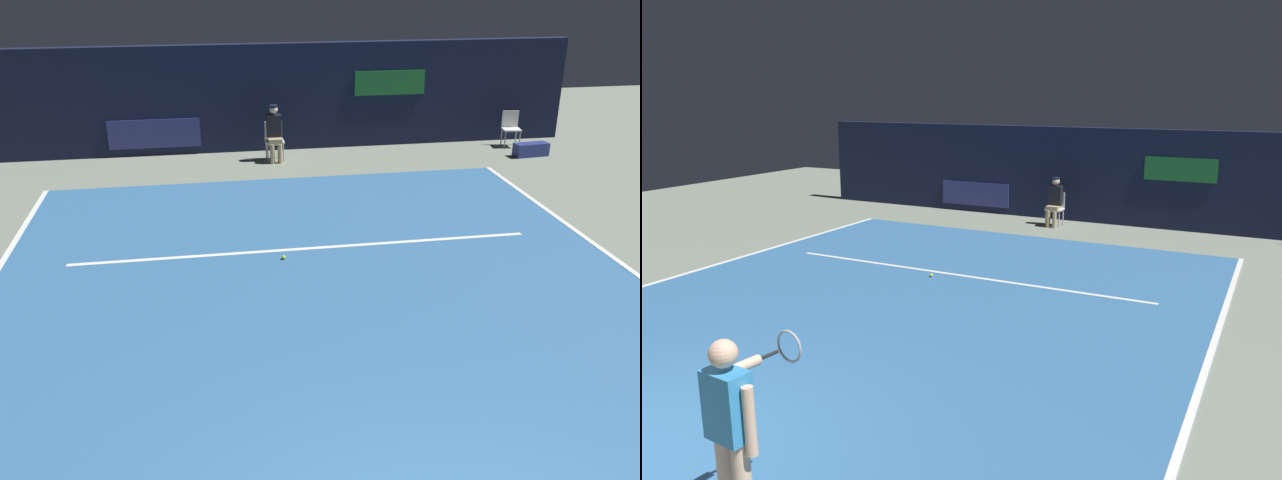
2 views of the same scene
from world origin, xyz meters
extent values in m
plane|color=gray|center=(0.00, 5.03, 0.00)|extent=(30.54, 30.54, 0.00)
cube|color=#336699|center=(0.00, 5.03, 0.01)|extent=(9.85, 12.06, 0.01)
cube|color=white|center=(4.87, 5.03, 0.01)|extent=(0.10, 12.06, 0.01)
cube|color=white|center=(-4.87, 5.03, 0.01)|extent=(0.10, 12.06, 0.01)
cube|color=white|center=(0.00, 7.14, 0.01)|extent=(7.68, 0.10, 0.01)
cube|color=#141933|center=(0.00, 13.62, 1.30)|extent=(15.61, 0.30, 2.60)
cube|color=navy|center=(-2.73, 13.46, 0.55)|extent=(2.20, 0.04, 0.70)
cube|color=#1E6B2D|center=(3.12, 13.46, 1.60)|extent=(1.80, 0.04, 0.60)
cube|color=#338CD1|center=(1.94, -0.36, 1.20)|extent=(0.38, 0.26, 0.56)
sphere|color=beige|center=(1.94, -0.36, 1.62)|extent=(0.22, 0.22, 0.22)
cylinder|color=beige|center=(1.76, -0.12, 1.35)|extent=(0.14, 0.51, 0.09)
cylinder|color=beige|center=(2.16, -0.36, 1.12)|extent=(0.09, 0.09, 0.56)
cylinder|color=black|center=(1.79, 0.18, 1.35)|extent=(0.06, 0.30, 0.03)
torus|color=#B2B2B7|center=(1.82, 0.46, 1.35)|extent=(0.30, 0.05, 0.30)
cube|color=white|center=(0.09, 12.57, 0.46)|extent=(0.44, 0.40, 0.04)
cube|color=white|center=(0.09, 12.77, 0.69)|extent=(0.42, 0.03, 0.42)
cylinder|color=#B2B2B7|center=(-0.09, 12.40, 0.23)|extent=(0.03, 0.03, 0.46)
cylinder|color=#B2B2B7|center=(0.28, 12.40, 0.23)|extent=(0.03, 0.03, 0.46)
cylinder|color=#B2B2B7|center=(-0.09, 12.74, 0.23)|extent=(0.03, 0.03, 0.46)
cylinder|color=#B2B2B7|center=(0.28, 12.74, 0.23)|extent=(0.03, 0.03, 0.46)
cube|color=tan|center=(0.09, 12.49, 0.50)|extent=(0.32, 0.40, 0.14)
cylinder|color=tan|center=(0.01, 12.31, 0.23)|extent=(0.11, 0.11, 0.46)
cylinder|color=tan|center=(0.19, 12.31, 0.23)|extent=(0.11, 0.11, 0.46)
cube|color=black|center=(0.09, 12.61, 0.83)|extent=(0.34, 0.22, 0.52)
sphere|color=beige|center=(0.09, 12.61, 1.21)|extent=(0.20, 0.20, 0.20)
cylinder|color=#141933|center=(0.09, 12.61, 1.30)|extent=(0.19, 0.19, 0.04)
sphere|color=#CCE033|center=(-0.42, 6.79, 0.05)|extent=(0.07, 0.07, 0.07)
camera|label=1|loc=(-1.56, -3.14, 4.55)|focal=38.10mm
camera|label=2|loc=(5.54, -3.44, 3.52)|focal=35.41mm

